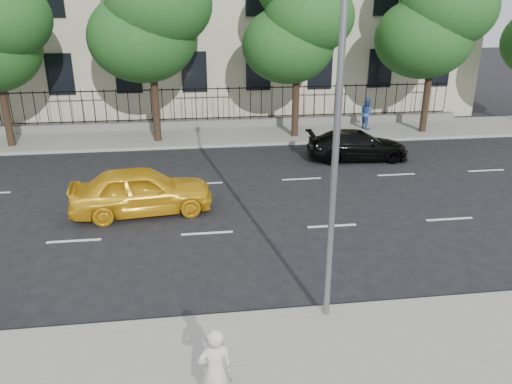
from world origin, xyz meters
TOP-DOWN VIEW (x-y plane):
  - ground at (0.00, 0.00)m, footprint 120.00×120.00m
  - near_sidewalk at (0.00, -4.00)m, footprint 60.00×4.00m
  - far_sidewalk at (0.00, 14.00)m, footprint 60.00×4.00m
  - lane_markings at (0.00, 4.75)m, footprint 49.60×4.62m
  - iron_fence at (0.00, 15.70)m, footprint 30.00×0.50m
  - street_light at (2.50, -1.77)m, footprint 0.25×3.32m
  - tree_c at (-1.96, 13.36)m, footprint 5.89×5.50m
  - tree_d at (5.04, 13.36)m, footprint 5.34×4.94m
  - tree_e at (12.04, 13.36)m, footprint 5.71×5.31m
  - yellow_taxi at (-2.08, 4.42)m, footprint 4.89×2.42m
  - black_sedan at (7.06, 9.29)m, footprint 4.63×2.09m
  - woman_near at (-0.13, -4.81)m, footprint 0.67×0.50m
  - pedestrian_far at (9.19, 14.20)m, footprint 0.81×0.94m

SIDE VIEW (x-z plane):
  - ground at x=0.00m, z-range 0.00..0.00m
  - lane_markings at x=0.00m, z-range 0.00..0.01m
  - near_sidewalk at x=0.00m, z-range 0.00..0.15m
  - far_sidewalk at x=0.00m, z-range 0.00..0.15m
  - iron_fence at x=0.00m, z-range -0.45..1.75m
  - black_sedan at x=7.06m, z-range 0.00..1.32m
  - yellow_taxi at x=-2.08m, z-range 0.00..1.60m
  - woman_near at x=-0.13m, z-range 0.15..1.80m
  - pedestrian_far at x=9.19m, z-range 0.15..1.82m
  - street_light at x=2.50m, z-range 1.12..9.17m
  - tree_d at x=5.04m, z-range 1.42..10.26m
  - tree_e at x=12.04m, z-range 1.47..10.93m
  - tree_c at x=-1.96m, z-range 1.51..11.31m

